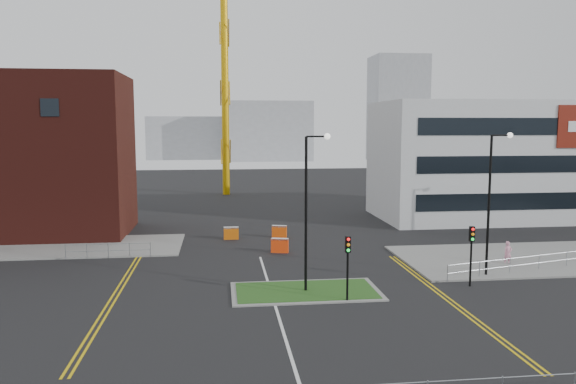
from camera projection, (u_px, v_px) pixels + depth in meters
The scene contains 26 objects.
ground at pixel (288, 348), 24.42m from camera, with size 200.00×200.00×0.00m, color black.
pavement_left at pixel (0, 249), 43.69m from camera, with size 28.00×8.00×0.12m, color slate.
pavement_right at pixel (564, 257), 40.85m from camera, with size 24.00×10.00×0.12m, color slate.
island_kerb at pixel (306, 291), 32.54m from camera, with size 8.60×4.60×0.08m, color slate.
grass_island at pixel (306, 291), 32.53m from camera, with size 8.00×4.00×0.12m, color #204E1A.
office_block at pixel (499, 160), 58.34m from camera, with size 25.00×12.20×12.00m.
tower_crane at pixel (263, 7), 78.07m from camera, with size 49.67×20.37×37.54m.
streetlamp_island at pixel (310, 200), 31.92m from camera, with size 1.46×0.36×9.18m.
streetlamp_right_near at pixel (493, 192), 35.33m from camera, with size 1.46×0.36×9.18m.
traffic_light_island at pixel (348, 256), 30.48m from camera, with size 0.28×0.33×3.65m.
traffic_light_right at pixel (472, 244), 33.42m from camera, with size 0.28×0.33×3.65m.
railing_left at pixel (108, 248), 40.75m from camera, with size 6.05×0.05×1.10m.
railing_right at pixel (567, 256), 38.12m from camera, with size 19.05×5.05×1.10m.
centre_line at pixel (283, 331), 26.39m from camera, with size 0.15×30.00×0.01m, color silver.
yellow_left_a at pixel (117, 289), 33.19m from camera, with size 0.12×24.00×0.01m, color gold.
yellow_left_b at pixel (122, 289), 33.23m from camera, with size 0.12×24.00×0.01m, color gold.
yellow_right_a at pixel (443, 298), 31.47m from camera, with size 0.12×20.00×0.01m, color gold.
yellow_right_b at pixel (448, 297), 31.50m from camera, with size 0.12×20.00×0.01m, color gold.
skyline_a at pixel (66, 119), 136.59m from camera, with size 18.00×12.00×22.00m, color gray.
skyline_b at pixel (267, 131), 152.80m from camera, with size 24.00×12.00×16.00m, color gray.
skyline_c at pixel (397, 109), 151.36m from camera, with size 14.00×12.00×28.00m, color gray.
skyline_d at pixel (201, 138), 160.74m from camera, with size 30.00×12.00×12.00m, color gray.
pedestrian at pixel (508, 253), 38.81m from camera, with size 0.60×0.40×1.65m, color pink.
barrier_left at pixel (231, 233), 47.54m from camera, with size 1.26×0.44×1.05m.
barrier_mid at pixel (279, 231), 48.26m from camera, with size 1.31×0.73×1.05m.
barrier_right at pixel (280, 245), 42.59m from camera, with size 1.36×0.75×1.09m.
Camera 1 is at (-2.84, -23.26, 9.64)m, focal length 35.00 mm.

